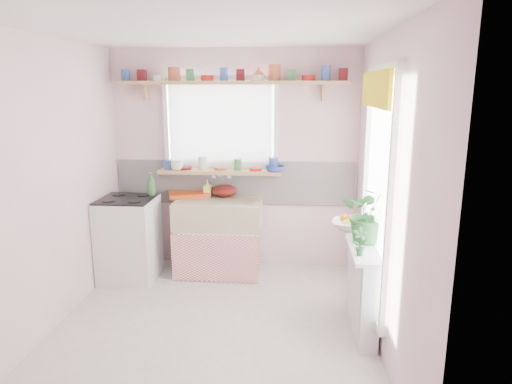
{
  "coord_description": "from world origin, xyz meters",
  "views": [
    {
      "loc": [
        0.69,
        -3.55,
        2.08
      ],
      "look_at": [
        0.34,
        0.55,
        1.13
      ],
      "focal_mm": 32.0,
      "sensor_mm": 36.0,
      "label": 1
    }
  ],
  "objects": [
    {
      "name": "room",
      "position": [
        0.66,
        0.86,
        1.37
      ],
      "size": [
        3.2,
        3.2,
        3.2
      ],
      "color": "silver",
      "rests_on": "ground"
    },
    {
      "name": "soap_bottle_sink",
      "position": [
        -0.31,
        1.5,
        0.94
      ],
      "size": [
        0.08,
        0.09,
        0.19
      ],
      "primitive_type": "imported",
      "rotation": [
        0.0,
        0.0,
        -0.01
      ],
      "color": "#F6FD70",
      "rests_on": "sink_unit"
    },
    {
      "name": "cooker_bottle",
      "position": [
        -0.88,
        1.23,
        1.04
      ],
      "size": [
        0.11,
        0.11,
        0.25
      ],
      "primitive_type": "imported",
      "rotation": [
        0.0,
        0.0,
        0.15
      ],
      "color": "#3B773E",
      "rests_on": "cooker"
    },
    {
      "name": "sill_cup",
      "position": [
        -0.63,
        1.42,
        1.21
      ],
      "size": [
        0.18,
        0.18,
        0.1
      ],
      "primitive_type": "imported",
      "rotation": [
        0.0,
        0.0,
        -0.43
      ],
      "color": "silver",
      "rests_on": "windowsill"
    },
    {
      "name": "colander",
      "position": [
        -0.11,
        1.5,
        0.92
      ],
      "size": [
        0.36,
        0.36,
        0.13
      ],
      "primitive_type": "ellipsoid",
      "rotation": [
        0.0,
        0.0,
        0.27
      ],
      "color": "#601310",
      "rests_on": "sink_unit"
    },
    {
      "name": "shelf_crockery",
      "position": [
        0.0,
        1.47,
        2.2
      ],
      "size": [
        2.47,
        0.11,
        0.12
      ],
      "color": "#3359A5",
      "rests_on": "pine_shelf"
    },
    {
      "name": "pine_shelf",
      "position": [
        0.0,
        1.47,
        2.12
      ],
      "size": [
        2.52,
        0.24,
        0.04
      ],
      "primitive_type": "cube",
      "color": "tan",
      "rests_on": "room"
    },
    {
      "name": "radiator_ledge",
      "position": [
        1.3,
        0.2,
        0.4
      ],
      "size": [
        0.22,
        0.95,
        0.78
      ],
      "color": "white",
      "rests_on": "ground"
    },
    {
      "name": "windowsill",
      "position": [
        -0.15,
        1.48,
        1.14
      ],
      "size": [
        1.4,
        0.22,
        0.04
      ],
      "primitive_type": "cube",
      "color": "tan",
      "rests_on": "room"
    },
    {
      "name": "sink_unit",
      "position": [
        -0.15,
        1.29,
        0.43
      ],
      "size": [
        0.95,
        0.65,
        1.11
      ],
      "color": "white",
      "rests_on": "ground"
    },
    {
      "name": "shelf_vase",
      "position": [
        0.28,
        1.53,
        2.21
      ],
      "size": [
        0.19,
        0.19,
        0.15
      ],
      "primitive_type": "imported",
      "rotation": [
        0.0,
        0.0,
        -0.43
      ],
      "color": "#A35332",
      "rests_on": "pine_shelf"
    },
    {
      "name": "sill_bowl",
      "position": [
        0.47,
        1.42,
        1.19
      ],
      "size": [
        0.25,
        0.25,
        0.07
      ],
      "primitive_type": "imported",
      "rotation": [
        0.0,
        0.0,
        -0.2
      ],
      "color": "#2F3F99",
      "rests_on": "windowsill"
    },
    {
      "name": "herb_pot",
      "position": [
        1.21,
        -0.09,
        0.89
      ],
      "size": [
        0.12,
        0.09,
        0.23
      ],
      "primitive_type": "imported",
      "rotation": [
        0.0,
        0.0,
        -0.04
      ],
      "color": "#28642D",
      "rests_on": "radiator_ledge"
    },
    {
      "name": "fruit_bowl",
      "position": [
        1.21,
        0.6,
        0.82
      ],
      "size": [
        0.37,
        0.37,
        0.08
      ],
      "primitive_type": "imported",
      "rotation": [
        0.0,
        0.0,
        -0.14
      ],
      "color": "silver",
      "rests_on": "radiator_ledge"
    },
    {
      "name": "cooker",
      "position": [
        -1.1,
        1.05,
        0.46
      ],
      "size": [
        0.58,
        0.58,
        0.93
      ],
      "color": "white",
      "rests_on": "ground"
    },
    {
      "name": "fruit",
      "position": [
        1.22,
        0.61,
        0.88
      ],
      "size": [
        0.2,
        0.14,
        0.1
      ],
      "color": "orange",
      "rests_on": "fruit_bowl"
    },
    {
      "name": "jade_plant",
      "position": [
        1.33,
        0.25,
        1.02
      ],
      "size": [
        0.52,
        0.48,
        0.5
      ],
      "primitive_type": "imported",
      "rotation": [
        0.0,
        0.0,
        -0.22
      ],
      "color": "#265F26",
      "rests_on": "radiator_ledge"
    },
    {
      "name": "dish_tray",
      "position": [
        -0.53,
        1.49,
        0.87
      ],
      "size": [
        0.54,
        0.47,
        0.05
      ],
      "primitive_type": "cube",
      "rotation": [
        0.0,
        0.0,
        0.33
      ],
      "color": "#E84D14",
      "rests_on": "sink_unit"
    },
    {
      "name": "sill_crockery",
      "position": [
        -0.17,
        1.48,
        1.22
      ],
      "size": [
        1.35,
        0.11,
        0.12
      ],
      "color": "#3359A5",
      "rests_on": "windowsill"
    }
  ]
}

